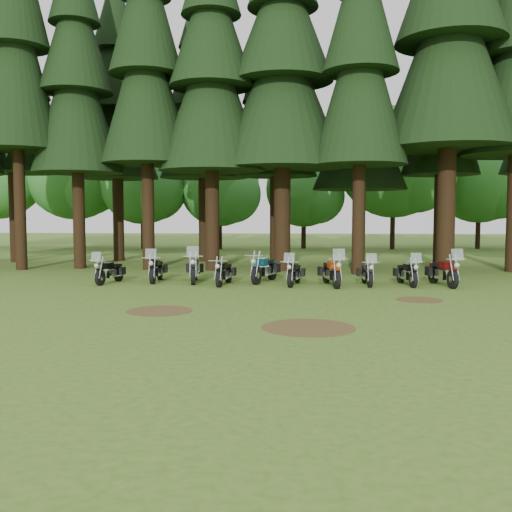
% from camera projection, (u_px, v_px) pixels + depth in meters
% --- Properties ---
extents(ground, '(120.00, 120.00, 0.00)m').
position_uv_depth(ground, '(272.00, 301.00, 17.30)').
color(ground, '#3E6419').
rests_on(ground, ground).
extents(pine_front_1, '(3.92, 3.92, 19.88)m').
position_uv_depth(pine_front_1, '(14.00, 12.00, 26.20)').
color(pine_front_1, black).
rests_on(pine_front_1, ground).
extents(pine_front_2, '(4.32, 4.32, 16.22)m').
position_uv_depth(pine_front_2, '(75.00, 65.00, 27.03)').
color(pine_front_2, black).
rests_on(pine_front_2, ground).
extents(pine_front_3, '(4.32, 4.32, 17.57)m').
position_uv_depth(pine_front_3, '(146.00, 44.00, 26.42)').
color(pine_front_3, black).
rests_on(pine_front_3, ground).
extents(pine_front_4, '(4.95, 4.95, 16.33)m').
position_uv_depth(pine_front_4, '(211.00, 58.00, 26.16)').
color(pine_front_4, black).
rests_on(pine_front_4, ground).
extents(pine_front_5, '(5.81, 5.81, 16.72)m').
position_uv_depth(pine_front_5, '(283.00, 52.00, 25.96)').
color(pine_front_5, black).
rests_on(pine_front_5, ground).
extents(pine_front_6, '(4.15, 4.15, 16.75)m').
position_uv_depth(pine_front_6, '(361.00, 41.00, 24.31)').
color(pine_front_6, black).
rests_on(pine_front_6, ground).
extents(pine_front_7, '(5.98, 5.98, 19.41)m').
position_uv_depth(pine_front_7, '(451.00, 6.00, 24.66)').
color(pine_front_7, black).
rests_on(pine_front_7, ground).
extents(pine_back_0, '(5.00, 5.00, 17.21)m').
position_uv_depth(pine_back_0, '(11.00, 72.00, 30.74)').
color(pine_back_0, black).
rests_on(pine_back_0, ground).
extents(pine_back_1, '(4.52, 4.52, 16.22)m').
position_uv_depth(pine_back_1, '(116.00, 86.00, 31.50)').
color(pine_back_1, black).
rests_on(pine_back_1, ground).
extents(pine_back_2, '(4.85, 4.85, 16.30)m').
position_uv_depth(pine_back_2, '(204.00, 84.00, 31.21)').
color(pine_back_2, black).
rests_on(pine_back_2, ground).
extents(pine_back_3, '(4.35, 4.35, 16.20)m').
position_uv_depth(pine_back_3, '(276.00, 77.00, 29.49)').
color(pine_back_3, black).
rests_on(pine_back_3, ground).
extents(pine_back_4, '(4.94, 4.94, 13.78)m').
position_uv_depth(pine_back_4, '(361.00, 106.00, 29.60)').
color(pine_back_4, black).
rests_on(pine_back_4, ground).
extents(pine_back_5, '(3.94, 3.94, 16.33)m').
position_uv_depth(pine_back_5, '(442.00, 73.00, 28.82)').
color(pine_back_5, black).
rests_on(pine_back_5, ground).
extents(decid_1, '(7.91, 7.69, 9.88)m').
position_uv_depth(decid_1, '(78.00, 172.00, 43.61)').
color(decid_1, black).
rests_on(decid_1, ground).
extents(decid_2, '(6.72, 6.53, 8.40)m').
position_uv_depth(decid_2, '(146.00, 183.00, 42.31)').
color(decid_2, black).
rests_on(decid_2, ground).
extents(decid_3, '(6.12, 5.95, 7.65)m').
position_uv_depth(decid_3, '(223.00, 189.00, 42.30)').
color(decid_3, black).
rests_on(decid_3, ground).
extents(decid_4, '(5.93, 5.76, 7.41)m').
position_uv_depth(decid_4, '(307.00, 191.00, 43.06)').
color(decid_4, black).
rests_on(decid_4, ground).
extents(decid_5, '(8.45, 8.21, 10.56)m').
position_uv_depth(decid_5, '(399.00, 165.00, 41.85)').
color(decid_5, black).
rests_on(decid_5, ground).
extents(decid_6, '(7.06, 6.86, 8.82)m').
position_uv_depth(decid_6, '(485.00, 180.00, 42.77)').
color(decid_6, black).
rests_on(decid_6, ground).
extents(dirt_patch_0, '(1.80, 1.80, 0.01)m').
position_uv_depth(dirt_patch_0, '(159.00, 311.00, 15.52)').
color(dirt_patch_0, '#4C3D1E').
rests_on(dirt_patch_0, ground).
extents(dirt_patch_1, '(1.40, 1.40, 0.01)m').
position_uv_depth(dirt_patch_1, '(419.00, 300.00, 17.49)').
color(dirt_patch_1, '#4C3D1E').
rests_on(dirt_patch_1, ground).
extents(dirt_patch_2, '(2.20, 2.20, 0.01)m').
position_uv_depth(dirt_patch_2, '(308.00, 327.00, 13.26)').
color(dirt_patch_2, '#4C3D1E').
rests_on(dirt_patch_2, ground).
extents(motorcycle_0, '(0.63, 2.02, 1.27)m').
position_uv_depth(motorcycle_0, '(110.00, 272.00, 21.66)').
color(motorcycle_0, black).
rests_on(motorcycle_0, ground).
extents(motorcycle_1, '(0.43, 2.16, 1.36)m').
position_uv_depth(motorcycle_1, '(156.00, 270.00, 22.17)').
color(motorcycle_1, black).
rests_on(motorcycle_1, ground).
extents(motorcycle_2, '(0.60, 2.34, 1.47)m').
position_uv_depth(motorcycle_2, '(194.00, 270.00, 22.00)').
color(motorcycle_2, black).
rests_on(motorcycle_2, ground).
extents(motorcycle_3, '(0.39, 2.05, 0.83)m').
position_uv_depth(motorcycle_3, '(224.00, 274.00, 21.21)').
color(motorcycle_3, black).
rests_on(motorcycle_3, ground).
extents(motorcycle_4, '(0.89, 2.24, 0.95)m').
position_uv_depth(motorcycle_4, '(265.00, 270.00, 22.04)').
color(motorcycle_4, black).
rests_on(motorcycle_4, ground).
extents(motorcycle_5, '(0.62, 2.03, 1.27)m').
position_uv_depth(motorcycle_5, '(294.00, 274.00, 21.08)').
color(motorcycle_5, black).
rests_on(motorcycle_5, ground).
extents(motorcycle_6, '(0.69, 2.29, 1.44)m').
position_uv_depth(motorcycle_6, '(331.00, 273.00, 20.88)').
color(motorcycle_6, black).
rests_on(motorcycle_6, ground).
extents(motorcycle_7, '(0.37, 1.99, 1.25)m').
position_uv_depth(motorcycle_7, '(367.00, 274.00, 21.09)').
color(motorcycle_7, black).
rests_on(motorcycle_7, ground).
extents(motorcycle_8, '(0.54, 2.03, 1.27)m').
position_uv_depth(motorcycle_8, '(407.00, 274.00, 21.05)').
color(motorcycle_8, black).
rests_on(motorcycle_8, ground).
extents(motorcycle_9, '(0.72, 2.29, 1.44)m').
position_uv_depth(motorcycle_9, '(443.00, 273.00, 20.88)').
color(motorcycle_9, black).
rests_on(motorcycle_9, ground).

